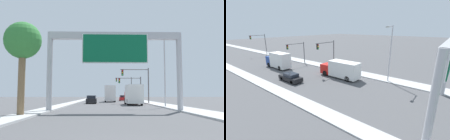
% 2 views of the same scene
% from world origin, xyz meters
% --- Properties ---
extents(sidewalk_right, '(3.00, 120.00, 0.15)m').
position_xyz_m(sidewalk_right, '(7.75, 60.00, 0.07)').
color(sidewalk_right, '#B6B6B6').
rests_on(sidewalk_right, ground).
extents(median_strip_left, '(2.00, 120.00, 0.15)m').
position_xyz_m(median_strip_left, '(-7.25, 60.00, 0.07)').
color(median_strip_left, '#B6B6B6').
rests_on(median_strip_left, ground).
extents(sign_gantry, '(13.45, 0.73, 7.89)m').
position_xyz_m(sign_gantry, '(0.00, 17.90, 5.96)').
color(sign_gantry, '#B2B2B7').
rests_on(sign_gantry, ground).
extents(car_mid_right, '(1.77, 4.75, 1.47)m').
position_xyz_m(car_mid_right, '(-3.50, 39.18, 0.69)').
color(car_mid_right, black).
rests_on(car_mid_right, ground).
extents(car_far_center, '(1.81, 4.35, 1.42)m').
position_xyz_m(car_far_center, '(3.50, 57.75, 0.67)').
color(car_far_center, red).
rests_on(car_far_center, ground).
extents(truck_box_primary, '(2.36, 7.97, 3.14)m').
position_xyz_m(truck_box_primary, '(3.50, 33.54, 1.60)').
color(truck_box_primary, red).
rests_on(truck_box_primary, ground).
extents(truck_box_secondary, '(2.33, 7.11, 3.56)m').
position_xyz_m(truck_box_secondary, '(0.00, 48.83, 1.79)').
color(truck_box_secondary, navy).
rests_on(truck_box_secondary, ground).
extents(traffic_light_near_intersection, '(5.18, 0.32, 6.42)m').
position_xyz_m(traffic_light_near_intersection, '(5.11, 38.00, 4.38)').
color(traffic_light_near_intersection, '#4C4C4F').
rests_on(traffic_light_near_intersection, ground).
extents(traffic_light_mid_block, '(5.22, 0.32, 5.51)m').
position_xyz_m(traffic_light_mid_block, '(4.96, 48.00, 3.81)').
color(traffic_light_mid_block, '#4C4C4F').
rests_on(traffic_light_mid_block, ground).
extents(traffic_light_far_intersection, '(4.99, 0.32, 6.84)m').
position_xyz_m(traffic_light_far_intersection, '(5.24, 68.00, 4.62)').
color(traffic_light_far_intersection, '#4C4C4F').
rests_on(traffic_light_far_intersection, ground).
extents(palm_tree_foreground, '(2.90, 2.90, 7.37)m').
position_xyz_m(palm_tree_foreground, '(-7.43, 12.82, 5.73)').
color(palm_tree_foreground, brown).
rests_on(palm_tree_foreground, ground).
extents(street_lamp_right, '(2.59, 0.28, 9.36)m').
position_xyz_m(street_lamp_right, '(6.55, 25.87, 5.47)').
color(street_lamp_right, '#B2B2B7').
rests_on(street_lamp_right, ground).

